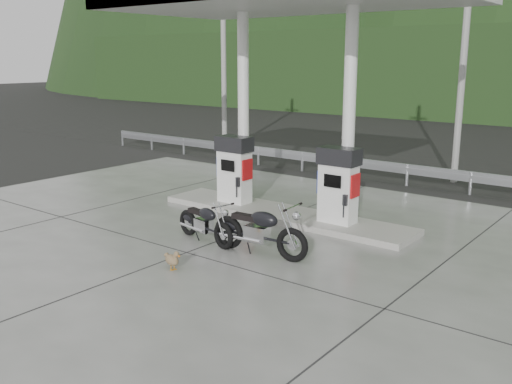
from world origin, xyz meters
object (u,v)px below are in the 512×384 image
Objects in this scene: gas_pump_left at (234,169)px; duck at (172,260)px; gas_pump_right at (338,185)px; motorcycle_right at (259,231)px; motorcycle_left at (205,223)px.

gas_pump_left is 4.89m from duck.
gas_pump_left and gas_pump_right have the same top height.
gas_pump_left is 0.85× the size of motorcycle_right.
duck is at bearing -64.79° from gas_pump_left.
motorcycle_left is at bearing -62.58° from gas_pump_left.
motorcycle_left is (1.40, -2.70, -0.63)m from gas_pump_left.
gas_pump_right is at bearing 0.00° from gas_pump_left.
gas_pump_right reaches higher than motorcycle_left.
gas_pump_right is 4.58m from duck.
gas_pump_left reaches higher than motorcycle_right.
duck is at bearing -57.40° from motorcycle_left.
gas_pump_right is (3.20, 0.00, 0.00)m from gas_pump_left.
gas_pump_left is 3.20m from gas_pump_right.
duck is (-1.15, -4.35, -0.87)m from gas_pump_right.
gas_pump_left is 3.94m from motorcycle_right.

